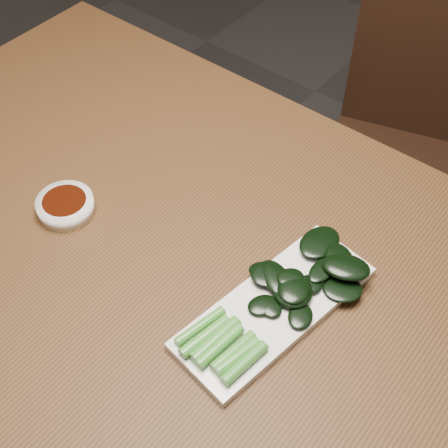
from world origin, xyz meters
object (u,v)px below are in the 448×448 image
table (202,277)px  serving_plate (275,307)px  sauce_bowl (66,206)px  gai_lan (284,295)px  chair_far (413,147)px

table → serving_plate: serving_plate is taller
table → sauce_bowl: sauce_bowl is taller
sauce_bowl → gai_lan: (0.39, 0.07, 0.01)m
table → gai_lan: bearing=-0.9°
chair_far → serving_plate: bearing=-100.1°
table → chair_far: 0.75m
serving_plate → gai_lan: gai_lan is taller
chair_far → sauce_bowl: 0.89m
chair_far → table: bearing=-112.0°
serving_plate → sauce_bowl: bearing=-171.4°
chair_far → serving_plate: (0.09, -0.74, 0.27)m
table → sauce_bowl: 0.25m
chair_far → sauce_bowl: chair_far is taller
sauce_bowl → table: bearing=18.1°
serving_plate → gai_lan: 0.02m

